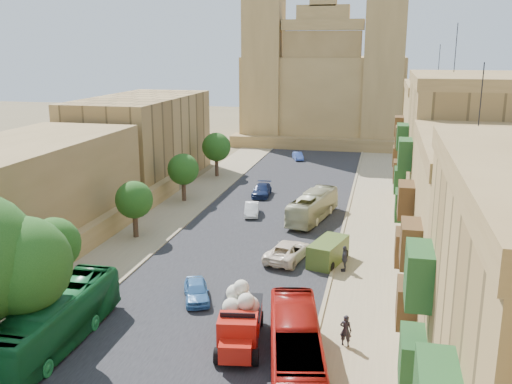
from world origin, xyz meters
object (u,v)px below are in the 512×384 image
at_px(car_white_b, 307,199).
at_px(pedestrian_a, 346,330).
at_px(street_tree_d, 216,147).
at_px(bus_red_east, 296,351).
at_px(street_tree_c, 183,169).
at_px(church, 325,84).
at_px(red_truck, 240,319).
at_px(olive_pickup, 328,252).
at_px(car_dkblue, 262,190).
at_px(car_blue_a, 196,291).
at_px(car_cream, 288,251).
at_px(pedestrian_c, 344,259).
at_px(street_tree_a, 54,244).
at_px(street_tree_b, 134,200).
at_px(bus_cream_east, 313,206).
at_px(car_white_a, 252,209).
at_px(car_blue_b, 298,156).
at_px(bus_green_north, 55,321).

distance_m(car_white_b, pedestrian_a, 28.21).
xyz_separation_m(street_tree_d, bus_red_east, (16.50, -41.97, -2.23)).
height_order(street_tree_c, car_white_b, street_tree_c).
height_order(church, car_white_b, church).
height_order(church, red_truck, church).
xyz_separation_m(olive_pickup, car_dkblue, (-8.97, 18.07, -0.21)).
xyz_separation_m(car_blue_a, car_cream, (4.49, 8.22, 0.08)).
height_order(olive_pickup, pedestrian_c, pedestrian_c).
bearing_deg(street_tree_a, street_tree_c, 90.00).
distance_m(street_tree_b, pedestrian_c, 18.35).
relative_size(bus_red_east, car_cream, 1.97).
relative_size(bus_red_east, bus_cream_east, 1.11).
xyz_separation_m(bus_red_east, pedestrian_c, (1.31, 14.20, -0.46)).
distance_m(street_tree_c, pedestrian_a, 32.40).
height_order(street_tree_b, pedestrian_c, street_tree_b).
relative_size(street_tree_c, olive_pickup, 1.11).
relative_size(car_white_a, car_cream, 0.71).
bearing_deg(street_tree_b, street_tree_a, -90.00).
relative_size(street_tree_a, street_tree_d, 0.96).
height_order(street_tree_d, pedestrian_a, street_tree_d).
bearing_deg(church, car_cream, -86.50).
height_order(olive_pickup, car_dkblue, olive_pickup).
relative_size(church, olive_pickup, 8.03).
distance_m(car_blue_b, pedestrian_a, 52.07).
height_order(church, car_blue_a, church).
bearing_deg(car_cream, red_truck, 99.50).
xyz_separation_m(street_tree_d, bus_green_north, (3.50, -41.86, -2.17)).
height_order(olive_pickup, car_white_a, olive_pickup).
height_order(bus_cream_east, car_white_b, bus_cream_east).
distance_m(bus_green_north, car_white_a, 26.68).
height_order(bus_green_north, pedestrian_a, bus_green_north).
bearing_deg(car_blue_a, street_tree_a, 165.91).
height_order(red_truck, car_blue_a, red_truck).
bearing_deg(car_white_a, car_white_b, 35.07).
bearing_deg(bus_green_north, pedestrian_c, 43.77).
distance_m(church, bus_green_north, 73.20).
xyz_separation_m(street_tree_d, olive_pickup, (16.50, -26.37, -2.80)).
height_order(bus_red_east, pedestrian_a, bus_red_east).
height_order(car_blue_a, car_white_a, car_blue_a).
distance_m(red_truck, car_dkblue, 31.60).
relative_size(church, red_truck, 6.11).
bearing_deg(street_tree_a, bus_green_north, -59.14).
xyz_separation_m(car_cream, pedestrian_c, (4.32, -1.25, 0.24)).
xyz_separation_m(street_tree_b, street_tree_c, (0.00, 12.00, 0.10)).
distance_m(church, street_tree_c, 44.20).
bearing_deg(street_tree_c, pedestrian_c, -41.51).
bearing_deg(church, street_tree_a, -98.54).
height_order(street_tree_c, olive_pickup, street_tree_c).
bearing_deg(car_cream, pedestrian_a, 124.95).
distance_m(car_cream, car_dkblue, 19.16).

